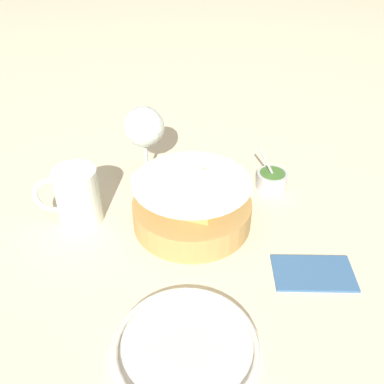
{
  "coord_description": "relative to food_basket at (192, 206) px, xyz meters",
  "views": [
    {
      "loc": [
        -0.02,
        0.59,
        0.5
      ],
      "look_at": [
        -0.03,
        -0.01,
        0.07
      ],
      "focal_mm": 40.0,
      "sensor_mm": 36.0,
      "label": 1
    }
  ],
  "objects": [
    {
      "name": "ground_plane",
      "position": [
        0.03,
        0.01,
        -0.04
      ],
      "size": [
        4.0,
        4.0,
        0.0
      ],
      "primitive_type": "plane",
      "color": "beige"
    },
    {
      "name": "food_basket",
      "position": [
        0.0,
        0.0,
        0.0
      ],
      "size": [
        0.21,
        0.21,
        0.09
      ],
      "color": "#B2894C",
      "rests_on": "ground_plane"
    },
    {
      "name": "sauce_cup",
      "position": [
        -0.16,
        -0.11,
        -0.02
      ],
      "size": [
        0.07,
        0.06,
        0.09
      ],
      "color": "#B7B7BC",
      "rests_on": "ground_plane"
    },
    {
      "name": "wine_glass",
      "position": [
        0.09,
        -0.15,
        0.07
      ],
      "size": [
        0.08,
        0.08,
        0.16
      ],
      "color": "silver",
      "rests_on": "ground_plane"
    },
    {
      "name": "beer_mug",
      "position": [
        0.2,
        -0.02,
        0.01
      ],
      "size": [
        0.12,
        0.08,
        0.11
      ],
      "color": "silver",
      "rests_on": "ground_plane"
    },
    {
      "name": "side_plate",
      "position": [
        0.02,
        0.26,
        -0.03
      ],
      "size": [
        0.2,
        0.2,
        0.01
      ],
      "color": "silver",
      "rests_on": "ground_plane"
    },
    {
      "name": "napkin",
      "position": [
        -0.19,
        0.13,
        -0.04
      ],
      "size": [
        0.13,
        0.08,
        0.01
      ],
      "color": "#38608E",
      "rests_on": "ground_plane"
    }
  ]
}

